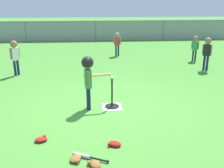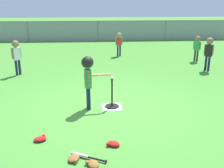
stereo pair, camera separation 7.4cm
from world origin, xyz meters
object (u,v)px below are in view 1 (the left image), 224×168
at_px(fielder_deep_center, 207,49).
at_px(fielder_deep_left, 15,53).
at_px(fielder_near_left, 117,41).
at_px(glove_by_plate, 95,164).
at_px(glove_near_bats, 115,144).
at_px(spare_bat_silver, 85,156).
at_px(glove_outfield_drop, 76,159).
at_px(fielder_deep_right, 195,45).
at_px(baseball_on_tee, 112,78).
at_px(batter_child, 88,72).
at_px(glove_tossed_aside, 41,139).
at_px(batting_tee, 112,103).

height_order(fielder_deep_center, fielder_deep_left, fielder_deep_center).
bearing_deg(fielder_near_left, glove_by_plate, -98.37).
height_order(fielder_near_left, glove_near_bats, fielder_near_left).
bearing_deg(spare_bat_silver, glove_outfield_drop, -158.03).
distance_m(fielder_deep_left, spare_bat_silver, 5.40).
bearing_deg(fielder_deep_right, fielder_deep_left, -167.19).
relative_size(fielder_near_left, spare_bat_silver, 1.77).
bearing_deg(fielder_deep_center, baseball_on_tee, -139.88).
height_order(batter_child, spare_bat_silver, batter_child).
height_order(glove_near_bats, glove_tossed_aside, same).
bearing_deg(fielder_near_left, fielder_deep_left, -142.93).
distance_m(fielder_deep_center, fielder_near_left, 3.81).
bearing_deg(batting_tee, fielder_deep_right, 50.07).
relative_size(fielder_near_left, glove_outfield_drop, 3.76).
height_order(batting_tee, glove_tossed_aside, batting_tee).
height_order(fielder_near_left, fielder_deep_left, fielder_deep_left).
height_order(baseball_on_tee, glove_outfield_drop, baseball_on_tee).
bearing_deg(glove_near_bats, glove_tossed_aside, 168.67).
bearing_deg(glove_tossed_aside, baseball_on_tee, 46.23).
xyz_separation_m(batting_tee, glove_tossed_aside, (-1.36, -1.42, -0.07)).
bearing_deg(spare_bat_silver, fielder_near_left, 80.29).
relative_size(fielder_deep_left, glove_near_bats, 4.14).
bearing_deg(glove_near_bats, batter_child, 104.86).
xyz_separation_m(fielder_near_left, glove_tossed_aside, (-2.06, -6.96, -0.61)).
xyz_separation_m(batting_tee, fielder_near_left, (0.70, 5.54, 0.54)).
relative_size(fielder_deep_right, glove_by_plate, 3.78).
xyz_separation_m(fielder_near_left, glove_by_plate, (-1.14, -7.76, -0.61)).
bearing_deg(baseball_on_tee, fielder_deep_right, 50.07).
height_order(fielder_deep_center, spare_bat_silver, fielder_deep_center).
relative_size(batter_child, spare_bat_silver, 2.11).
bearing_deg(glove_outfield_drop, fielder_deep_right, 55.65).
relative_size(batting_tee, fielder_deep_right, 0.67).
height_order(batting_tee, glove_by_plate, batting_tee).
bearing_deg(glove_tossed_aside, fielder_deep_right, 49.08).
bearing_deg(fielder_deep_right, batter_child, -133.33).
distance_m(batter_child, glove_by_plate, 2.30).
bearing_deg(fielder_near_left, glove_outfield_drop, -100.69).
bearing_deg(glove_tossed_aside, batter_child, 58.31).
distance_m(baseball_on_tee, glove_by_plate, 2.36).
bearing_deg(glove_near_bats, fielder_deep_left, 121.13).
bearing_deg(fielder_deep_center, spare_bat_silver, -129.58).
bearing_deg(glove_by_plate, fielder_near_left, 81.63).
bearing_deg(batter_child, baseball_on_tee, 7.25).
bearing_deg(fielder_deep_center, glove_tossed_aside, -138.04).
xyz_separation_m(fielder_near_left, glove_outfield_drop, (-1.43, -7.59, -0.61)).
distance_m(batter_child, glove_tossed_aside, 1.79).
distance_m(batting_tee, fielder_deep_center, 4.59).
bearing_deg(glove_outfield_drop, baseball_on_tee, 70.29).
relative_size(fielder_deep_center, fielder_deep_right, 1.14).
xyz_separation_m(batter_child, fielder_deep_right, (4.16, 4.41, -0.22)).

